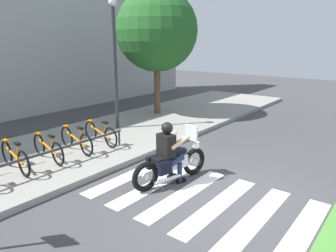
{
  "coord_description": "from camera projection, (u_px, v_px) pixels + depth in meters",
  "views": [
    {
      "loc": [
        -5.45,
        -2.71,
        3.17
      ],
      "look_at": [
        1.2,
        2.46,
        0.91
      ],
      "focal_mm": 33.81,
      "sensor_mm": 36.0,
      "label": 1
    }
  ],
  "objects": [
    {
      "name": "bicycle_3",
      "position": [
        76.0,
        140.0,
        8.86
      ],
      "size": [
        0.48,
        1.68,
        0.77
      ],
      "color": "black",
      "rests_on": "sidewalk"
    },
    {
      "name": "ground_plane",
      "position": [
        226.0,
        199.0,
        6.58
      ],
      "size": [
        48.0,
        48.0,
        0.0
      ],
      "primitive_type": "plane",
      "color": "#424244"
    },
    {
      "name": "motorcycle",
      "position": [
        172.0,
        163.0,
        7.25
      ],
      "size": [
        2.1,
        0.83,
        1.27
      ],
      "color": "black",
      "rests_on": "ground"
    },
    {
      "name": "crosswalk_stripe_5",
      "position": [
        131.0,
        175.0,
        7.75
      ],
      "size": [
        2.8,
        0.4,
        0.01
      ],
      "primitive_type": "cube",
      "color": "white",
      "rests_on": "ground"
    },
    {
      "name": "crosswalk_stripe_2",
      "position": [
        218.0,
        205.0,
        6.32
      ],
      "size": [
        2.8,
        0.4,
        0.01
      ],
      "primitive_type": "cube",
      "color": "white",
      "rests_on": "ground"
    },
    {
      "name": "bike_rack",
      "position": [
        60.0,
        150.0,
        7.85
      ],
      "size": [
        4.09,
        0.07,
        0.49
      ],
      "color": "#333338",
      "rests_on": "sidewalk"
    },
    {
      "name": "rider",
      "position": [
        169.0,
        148.0,
        7.11
      ],
      "size": [
        0.71,
        0.63,
        1.46
      ],
      "color": "black",
      "rests_on": "ground"
    },
    {
      "name": "crosswalk_stripe_4",
      "position": [
        156.0,
        184.0,
        7.27
      ],
      "size": [
        2.8,
        0.4,
        0.01
      ],
      "primitive_type": "cube",
      "color": "white",
      "rests_on": "ground"
    },
    {
      "name": "crosswalk_stripe_0",
      "position": [
        301.0,
        234.0,
        5.37
      ],
      "size": [
        2.8,
        0.4,
        0.01
      ],
      "primitive_type": "cube",
      "color": "white",
      "rests_on": "ground"
    },
    {
      "name": "bicycle_4",
      "position": [
        100.0,
        133.0,
        9.53
      ],
      "size": [
        0.48,
        1.67,
        0.75
      ],
      "color": "black",
      "rests_on": "sidewalk"
    },
    {
      "name": "crosswalk_stripe_3",
      "position": [
        185.0,
        194.0,
        6.8
      ],
      "size": [
        2.8,
        0.4,
        0.01
      ],
      "primitive_type": "cube",
      "color": "white",
      "rests_on": "ground"
    },
    {
      "name": "bicycle_2",
      "position": [
        48.0,
        148.0,
        8.2
      ],
      "size": [
        0.48,
        1.66,
        0.75
      ],
      "color": "black",
      "rests_on": "sidewalk"
    },
    {
      "name": "bicycle_1",
      "position": [
        15.0,
        157.0,
        7.53
      ],
      "size": [
        0.48,
        1.67,
        0.78
      ],
      "color": "black",
      "rests_on": "sidewalk"
    },
    {
      "name": "street_lamp",
      "position": [
        115.0,
        54.0,
        10.76
      ],
      "size": [
        0.28,
        0.28,
        4.55
      ],
      "color": "#2D2D33",
      "rests_on": "ground"
    },
    {
      "name": "sidewalk",
      "position": [
        75.0,
        147.0,
        9.58
      ],
      "size": [
        24.0,
        4.4,
        0.15
      ],
      "primitive_type": "cube",
      "color": "gray",
      "rests_on": "ground"
    },
    {
      "name": "crosswalk_stripe_1",
      "position": [
        256.0,
        218.0,
        5.85
      ],
      "size": [
        2.8,
        0.4,
        0.01
      ],
      "primitive_type": "cube",
      "color": "white",
      "rests_on": "ground"
    },
    {
      "name": "tree_near_rack",
      "position": [
        157.0,
        31.0,
        12.85
      ],
      "size": [
        3.34,
        3.34,
        5.28
      ],
      "color": "brown",
      "rests_on": "ground"
    }
  ]
}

